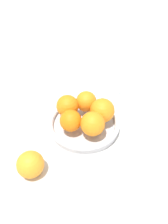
# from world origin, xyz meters

# --- Properties ---
(ground_plane) EXTENTS (4.00, 4.00, 0.00)m
(ground_plane) POSITION_xyz_m (0.00, 0.00, 0.00)
(ground_plane) COLOR beige
(fruit_bowl) EXTENTS (0.24, 0.24, 0.03)m
(fruit_bowl) POSITION_xyz_m (0.00, 0.00, 0.02)
(fruit_bowl) COLOR silver
(fruit_bowl) RESTS_ON ground_plane
(orange_pile) EXTENTS (0.18, 0.18, 0.08)m
(orange_pile) POSITION_xyz_m (-0.00, 0.00, 0.07)
(orange_pile) COLOR orange
(orange_pile) RESTS_ON fruit_bowl
(stray_orange) EXTENTS (0.07, 0.07, 0.07)m
(stray_orange) POSITION_xyz_m (0.18, 0.14, 0.04)
(stray_orange) COLOR orange
(stray_orange) RESTS_ON ground_plane
(napkin_folded) EXTENTS (0.15, 0.15, 0.01)m
(napkin_folded) POSITION_xyz_m (-0.16, -0.21, 0.00)
(napkin_folded) COLOR silver
(napkin_folded) RESTS_ON ground_plane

